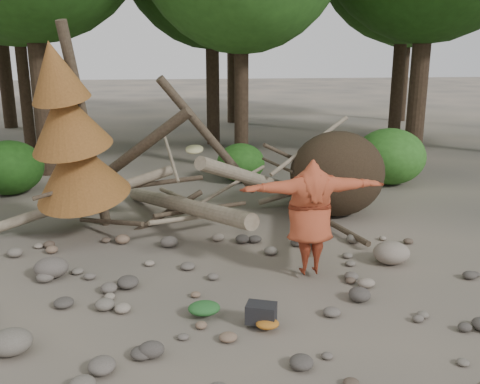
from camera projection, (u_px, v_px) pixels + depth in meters
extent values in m
plane|color=#514C44|center=(254.00, 306.00, 8.16)|extent=(120.00, 120.00, 0.00)
ellipsoid|color=#332619|center=(337.00, 174.00, 12.33)|extent=(2.20, 1.87, 1.98)
cylinder|color=gray|center=(182.00, 205.00, 11.43)|extent=(2.61, 5.11, 1.08)
cylinder|color=gray|center=(261.00, 181.00, 12.04)|extent=(3.18, 3.71, 1.90)
cylinder|color=brown|center=(126.00, 159.00, 11.93)|extent=(3.08, 1.91, 2.49)
cylinder|color=gray|center=(302.00, 212.00, 11.61)|extent=(1.13, 4.98, 0.43)
cylinder|color=brown|center=(210.00, 138.00, 12.24)|extent=(2.39, 1.03, 2.89)
cylinder|color=gray|center=(88.00, 198.00, 11.44)|extent=(3.71, 0.86, 1.20)
cylinder|color=#4C3F30|center=(110.00, 222.00, 11.13)|extent=(1.52, 1.70, 0.49)
cylinder|color=gray|center=(234.00, 184.00, 12.19)|extent=(1.57, 0.85, 0.69)
cylinder|color=#4C3F30|center=(298.00, 161.00, 12.75)|extent=(1.92, 1.25, 1.10)
cylinder|color=gray|center=(171.00, 157.00, 11.64)|extent=(0.37, 1.42, 0.85)
cylinder|color=#4C3F30|center=(333.00, 224.00, 11.45)|extent=(0.79, 2.54, 0.12)
cylinder|color=gray|center=(192.00, 218.00, 10.91)|extent=(1.78, 1.11, 0.29)
cylinder|color=#4C3F30|center=(86.00, 129.00, 10.87)|extent=(0.67, 1.13, 4.35)
cone|color=brown|center=(78.00, 166.00, 10.73)|extent=(2.06, 2.13, 1.86)
cone|color=brown|center=(66.00, 118.00, 10.26)|extent=(1.71, 1.78, 1.65)
cone|color=brown|center=(55.00, 71.00, 9.83)|extent=(1.23, 1.30, 1.41)
cylinder|color=#38281C|center=(35.00, 23.00, 15.47)|extent=(0.56, 0.56, 8.96)
cylinder|color=#38281C|center=(241.00, 55.00, 16.15)|extent=(0.44, 0.44, 7.14)
cylinder|color=#38281C|center=(424.00, 18.00, 17.15)|extent=(0.60, 0.60, 9.45)
cylinder|color=#38281C|center=(21.00, 48.00, 19.30)|extent=(0.42, 0.42, 7.56)
cylinder|color=#38281C|center=(212.00, 35.00, 20.69)|extent=(0.52, 0.52, 8.54)
cylinder|color=#38281C|center=(401.00, 41.00, 21.27)|extent=(0.50, 0.50, 8.12)
cylinder|color=#38281C|center=(0.00, 25.00, 24.94)|extent=(0.62, 0.62, 9.66)
cylinder|color=#38281C|center=(232.00, 35.00, 26.88)|extent=(0.54, 0.54, 8.75)
cylinder|color=#38281C|center=(406.00, 45.00, 27.61)|extent=(0.46, 0.46, 7.84)
ellipsoid|color=#1F4D14|center=(9.00, 168.00, 14.19)|extent=(1.80, 1.80, 1.44)
ellipsoid|color=#29621C|center=(241.00, 163.00, 15.58)|extent=(1.40, 1.40, 1.12)
ellipsoid|color=#337424|center=(390.00, 156.00, 15.26)|extent=(2.00, 2.00, 1.60)
imported|color=#AC4326|center=(310.00, 217.00, 8.95)|extent=(2.45, 0.73, 1.98)
cylinder|color=#97905F|center=(194.00, 149.00, 7.86)|extent=(0.34, 0.33, 0.12)
cube|color=black|center=(261.00, 317.00, 7.54)|extent=(0.49, 0.40, 0.28)
ellipsoid|color=#245A26|center=(204.00, 311.00, 7.81)|extent=(0.47, 0.39, 0.18)
ellipsoid|color=#A15E1B|center=(267.00, 327.00, 7.42)|extent=(0.33, 0.27, 0.12)
ellipsoid|color=#686157|center=(11.00, 342.00, 6.85)|extent=(0.55, 0.49, 0.33)
ellipsoid|color=gray|center=(391.00, 253.00, 9.72)|extent=(0.67, 0.60, 0.40)
ellipsoid|color=#5D554E|center=(51.00, 268.00, 9.14)|extent=(0.58, 0.52, 0.35)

